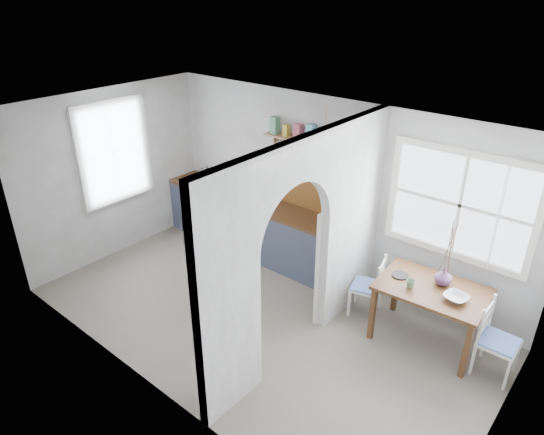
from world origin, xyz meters
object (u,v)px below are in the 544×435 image
Objects in this scene: chair_left at (367,286)px; vase at (444,276)px; kettle at (334,218)px; dining_table at (428,314)px; chair_right at (499,342)px.

vase is (0.90, 0.12, 0.46)m from chair_left.
kettle is 1.68m from vase.
dining_table is 4.75× the size of kettle.
dining_table is at bearing 73.05° from chair_left.
kettle is at bearing 164.58° from dining_table.
vase reaches higher than chair_left.
chair_left is at bearing 88.12° from chair_right.
chair_left is at bearing 175.00° from dining_table.
dining_table is 5.77× the size of vase.
vase is (0.05, 0.15, 0.49)m from dining_table.
dining_table is 1.40× the size of chair_right.
chair_left is at bearing -172.17° from vase.
kettle is at bearing 81.31° from chair_right.
dining_table is at bearing 6.01° from kettle.
chair_right is 3.40× the size of kettle.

